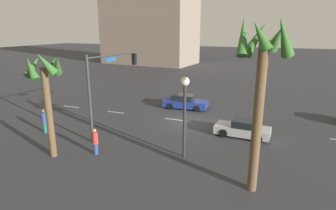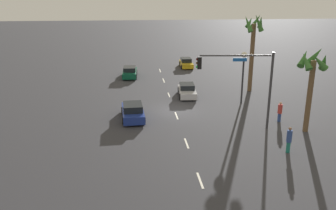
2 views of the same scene
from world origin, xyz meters
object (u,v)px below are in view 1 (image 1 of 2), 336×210
traffic_signal (108,79)px  car_1 (243,129)px  car_0 (185,102)px  streetlamp (185,101)px  pedestrian_0 (95,141)px  pedestrian_1 (44,120)px  palm_tree_1 (261,72)px  palm_tree_0 (45,81)px

traffic_signal → car_1: bearing=-162.3°
car_0 → streetlamp: 11.90m
car_0 → car_1: 8.84m
car_1 → pedestrian_0: bearing=38.5°
traffic_signal → pedestrian_0: size_ratio=3.56×
car_0 → streetlamp: (-3.54, 10.94, 3.07)m
car_0 → pedestrian_1: bearing=53.2°
car_0 → streetlamp: size_ratio=0.88×
car_0 → pedestrian_0: bearing=81.2°
pedestrian_1 → palm_tree_1: palm_tree_1 is taller
car_1 → palm_tree_1: palm_tree_1 is taller
traffic_signal → palm_tree_0: 5.07m
car_0 → car_1: car_0 is taller
pedestrian_0 → pedestrian_1: bearing=-16.8°
car_1 → palm_tree_1: 9.27m
car_1 → pedestrian_1: (14.73, 4.97, 0.40)m
car_0 → palm_tree_0: 15.18m
traffic_signal → pedestrian_0: traffic_signal is taller
traffic_signal → pedestrian_0: bearing=108.9°
streetlamp → car_0: bearing=-72.1°
streetlamp → pedestrian_1: bearing=-0.6°
palm_tree_1 → pedestrian_1: bearing=-8.5°
traffic_signal → streetlamp: size_ratio=1.21×
car_0 → traffic_signal: 10.23m
car_1 → palm_tree_0: size_ratio=0.61×
car_1 → pedestrian_1: size_ratio=2.20×
streetlamp → pedestrian_1: size_ratio=2.74×
pedestrian_0 → palm_tree_1: bearing=176.8°
car_0 → car_1: size_ratio=1.10×
car_0 → pedestrian_0: 12.83m
streetlamp → pedestrian_0: streetlamp is taller
pedestrian_0 → streetlamp: bearing=-162.5°
pedestrian_0 → pedestrian_1: (6.15, -1.85, 0.08)m
traffic_signal → pedestrian_1: size_ratio=3.31×
palm_tree_0 → traffic_signal: bearing=-103.0°
car_0 → palm_tree_0: size_ratio=0.67×
car_0 → traffic_signal: bearing=70.3°
car_1 → pedestrian_1: bearing=18.6°
car_0 → palm_tree_1: size_ratio=0.53×
streetlamp → car_1: bearing=-121.2°
palm_tree_0 → palm_tree_1: size_ratio=0.79×
pedestrian_0 → palm_tree_1: palm_tree_1 is taller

